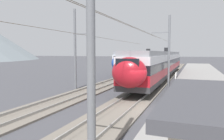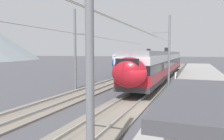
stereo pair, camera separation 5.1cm
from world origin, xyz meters
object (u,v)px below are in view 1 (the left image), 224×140
object	(u,v)px
train_far_track	(143,60)
handbag_near_sign	(171,112)
catenary_mast_far_side	(76,48)
platform_sign	(176,83)
train_near_platform	(162,63)
potted_plant_platform_edge	(174,118)
catenary_mast_west	(87,32)
catenary_mast_mid	(168,50)

from	to	relation	value
train_far_track	handbag_near_sign	bearing A→B (deg)	-164.35
train_far_track	catenary_mast_far_side	xyz separation A→B (m)	(-22.52, 1.77, 1.92)
train_far_track	platform_sign	bearing A→B (deg)	-163.75
platform_sign	train_far_track	bearing A→B (deg)	16.25
catenary_mast_far_side	platform_sign	distance (m)	12.15
train_far_track	catenary_mast_far_side	size ratio (longest dim) A/B	0.68
handbag_near_sign	catenary_mast_far_side	bearing A→B (deg)	55.66
train_near_platform	platform_sign	world-z (taller)	train_near_platform
train_far_track	potted_plant_platform_edge	world-z (taller)	train_far_track
catenary_mast_west	platform_sign	size ratio (longest dim) A/B	18.54
train_far_track	potted_plant_platform_edge	bearing A→B (deg)	-164.81
catenary_mast_west	catenary_mast_far_side	distance (m)	16.11
train_near_platform	handbag_near_sign	xyz separation A→B (m)	(-19.12, -3.24, -1.81)
catenary_mast_mid	potted_plant_platform_edge	size ratio (longest dim) A/B	52.91
train_far_track	potted_plant_platform_edge	size ratio (longest dim) A/B	35.73
train_far_track	handbag_near_sign	distance (m)	30.52
catenary_mast_mid	platform_sign	xyz separation A→B (m)	(-11.41, -1.78, -2.08)
train_far_track	platform_sign	size ratio (longest dim) A/B	12.52
platform_sign	catenary_mast_west	bearing A→B (deg)	166.61
catenary_mast_west	potted_plant_platform_edge	world-z (taller)	catenary_mast_west
catenary_mast_far_side	potted_plant_platform_edge	distance (m)	14.12
catenary_mast_mid	train_near_platform	bearing A→B (deg)	12.82
handbag_near_sign	catenary_mast_mid	bearing A→B (deg)	7.64
handbag_near_sign	potted_plant_platform_edge	size ratio (longest dim) A/B	0.51
train_near_platform	catenary_mast_far_side	bearing A→B (deg)	151.25
catenary_mast_west	platform_sign	bearing A→B (deg)	-13.39
train_near_platform	train_far_track	size ratio (longest dim) A/B	1.20
catenary_mast_west	handbag_near_sign	size ratio (longest dim) A/B	104.75
handbag_near_sign	train_near_platform	bearing A→B (deg)	9.61
catenary_mast_mid	platform_sign	distance (m)	11.74
train_near_platform	platform_sign	bearing A→B (deg)	-169.59
train_near_platform	platform_sign	xyz separation A→B (m)	(-18.59, -3.42, -0.27)
catenary_mast_mid	catenary_mast_far_side	xyz separation A→B (m)	(-5.12, 8.38, 0.10)
train_far_track	catenary_mast_west	bearing A→B (deg)	-169.66
train_far_track	catenary_mast_west	size ratio (longest dim) A/B	0.68
catenary_mast_west	catenary_mast_mid	xyz separation A→B (m)	(18.88, 0.01, -0.20)
platform_sign	catenary_mast_mid	bearing A→B (deg)	8.88
handbag_near_sign	platform_sign	bearing A→B (deg)	-18.79
catenary_mast_west	train_far_track	bearing A→B (deg)	10.34
train_far_track	catenary_mast_mid	world-z (taller)	catenary_mast_mid
platform_sign	handbag_near_sign	bearing A→B (deg)	161.21
catenary_mast_far_side	platform_sign	size ratio (longest dim) A/B	18.54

